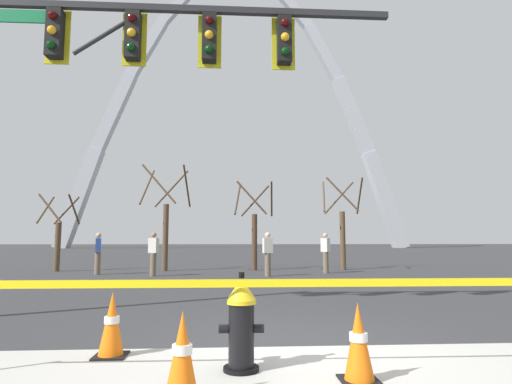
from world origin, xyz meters
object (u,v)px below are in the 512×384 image
at_px(traffic_cone_by_hydrant, 112,325).
at_px(pedestrian_near_trees, 153,254).
at_px(fire_hydrant, 241,324).
at_px(pedestrian_walking_right, 268,254).
at_px(traffic_cone_curb_edge, 182,356).
at_px(pedestrian_standing_center, 326,252).
at_px(traffic_signal_gantry, 108,69).
at_px(pedestrian_walking_left, 98,253).
at_px(monument_arch, 236,118).
at_px(traffic_cone_mid_sidewalk, 359,343).

bearing_deg(traffic_cone_by_hydrant, pedestrian_near_trees, 97.63).
relative_size(fire_hydrant, pedestrian_walking_right, 0.62).
height_order(fire_hydrant, pedestrian_near_trees, pedestrian_near_trees).
relative_size(pedestrian_walking_right, pedestrian_near_trees, 1.00).
height_order(traffic_cone_curb_edge, pedestrian_standing_center, pedestrian_standing_center).
xyz_separation_m(traffic_signal_gantry, pedestrian_walking_right, (3.61, 7.97, -3.59)).
xyz_separation_m(pedestrian_walking_left, pedestrian_walking_right, (6.41, -1.16, 0.00)).
bearing_deg(pedestrian_standing_center, traffic_signal_gantry, -123.05).
distance_m(traffic_cone_by_hydrant, monument_arch, 66.17).
xyz_separation_m(traffic_cone_by_hydrant, traffic_signal_gantry, (-0.89, 2.49, 4.05)).
height_order(traffic_cone_mid_sidewalk, pedestrian_walking_left, pedestrian_walking_left).
bearing_deg(monument_arch, traffic_cone_by_hydrant, -92.01).
relative_size(traffic_cone_by_hydrant, pedestrian_near_trees, 0.46).
xyz_separation_m(traffic_cone_by_hydrant, pedestrian_walking_right, (2.72, 10.46, 0.46)).
xyz_separation_m(pedestrian_walking_right, pedestrian_near_trees, (-4.17, 0.31, 0.00)).
relative_size(monument_arch, pedestrian_near_trees, 35.27).
xyz_separation_m(traffic_cone_by_hydrant, pedestrian_walking_left, (-3.69, 11.62, 0.46)).
distance_m(fire_hydrant, traffic_cone_by_hydrant, 1.59).
bearing_deg(pedestrian_standing_center, fire_hydrant, -106.62).
distance_m(fire_hydrant, pedestrian_near_trees, 11.75).
bearing_deg(traffic_signal_gantry, pedestrian_walking_right, 65.65).
xyz_separation_m(traffic_cone_mid_sidewalk, traffic_signal_gantry, (-3.44, 3.50, 4.05)).
relative_size(traffic_cone_by_hydrant, pedestrian_walking_left, 0.46).
xyz_separation_m(fire_hydrant, pedestrian_standing_center, (3.70, 12.38, 0.35)).
xyz_separation_m(traffic_cone_by_hydrant, pedestrian_near_trees, (-1.44, 10.77, 0.46)).
bearing_deg(pedestrian_standing_center, monument_arch, 93.31).
relative_size(fire_hydrant, pedestrian_walking_left, 0.62).
bearing_deg(traffic_cone_curb_edge, fire_hydrant, 55.78).
bearing_deg(traffic_cone_mid_sidewalk, traffic_cone_curb_edge, -167.74).
relative_size(monument_arch, pedestrian_walking_right, 35.27).
relative_size(fire_hydrant, pedestrian_near_trees, 0.62).
distance_m(pedestrian_standing_center, pedestrian_near_trees, 6.68).
bearing_deg(monument_arch, traffic_cone_mid_sidewalk, -89.69).
height_order(traffic_cone_mid_sidewalk, pedestrian_standing_center, pedestrian_standing_center).
distance_m(traffic_cone_by_hydrant, traffic_signal_gantry, 4.83).
height_order(fire_hydrant, monument_arch, monument_arch).
bearing_deg(traffic_cone_curb_edge, traffic_cone_mid_sidewalk, 12.26).
distance_m(fire_hydrant, pedestrian_walking_right, 11.15).
relative_size(traffic_cone_mid_sidewalk, pedestrian_standing_center, 0.46).
relative_size(pedestrian_standing_center, pedestrian_near_trees, 1.00).
height_order(traffic_cone_by_hydrant, traffic_signal_gantry, traffic_signal_gantry).
xyz_separation_m(fire_hydrant, pedestrian_walking_left, (-5.15, 12.23, 0.35)).
relative_size(pedestrian_walking_left, pedestrian_walking_right, 1.00).
relative_size(pedestrian_walking_left, pedestrian_near_trees, 1.00).
xyz_separation_m(fire_hydrant, traffic_cone_curb_edge, (-0.52, -0.76, -0.11)).
bearing_deg(pedestrian_walking_left, monument_arch, 83.43).
height_order(pedestrian_walking_left, pedestrian_near_trees, same).
xyz_separation_m(fire_hydrant, pedestrian_walking_right, (1.26, 11.07, 0.35)).
distance_m(traffic_signal_gantry, pedestrian_walking_right, 9.46).
xyz_separation_m(traffic_signal_gantry, pedestrian_near_trees, (-0.56, 8.28, -3.59)).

